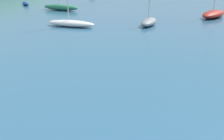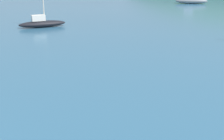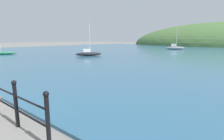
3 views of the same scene
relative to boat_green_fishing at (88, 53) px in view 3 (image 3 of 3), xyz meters
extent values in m
cube|color=#2D5B7A|center=(8.95, 17.09, -0.35)|extent=(80.00, 60.00, 0.10)
ellipsoid|color=#476B38|center=(8.95, 50.69, -0.40)|extent=(61.76, 33.97, 14.87)
cylinder|color=black|center=(11.36, -13.41, 0.15)|extent=(0.09, 0.09, 1.10)
sphere|color=black|center=(11.36, -13.41, 0.75)|extent=(0.12, 0.12, 0.12)
cylinder|color=black|center=(12.78, -13.41, 0.15)|extent=(0.09, 0.09, 1.10)
sphere|color=black|center=(12.78, -13.41, 0.75)|extent=(0.12, 0.12, 0.12)
ellipsoid|color=black|center=(0.02, 0.02, -0.08)|extent=(2.54, 3.13, 0.45)
cube|color=silver|center=(-0.12, -0.18, 0.35)|extent=(0.90, 1.01, 0.40)
cylinder|color=beige|center=(0.11, 0.15, 1.93)|extent=(0.07, 0.07, 3.56)
ellipsoid|color=gray|center=(3.97, 19.68, 0.00)|extent=(3.61, 2.23, 0.59)
cube|color=silver|center=(3.73, 19.57, 0.56)|extent=(1.11, 0.84, 0.54)
cylinder|color=beige|center=(4.14, 19.75, 2.26)|extent=(0.07, 0.07, 3.92)
ellipsoid|color=#287551|center=(-10.60, -5.92, -0.10)|extent=(2.57, 3.55, 0.40)
camera|label=1|loc=(4.83, -14.37, 3.57)|focal=42.00mm
camera|label=2|loc=(15.64, -15.59, 3.70)|focal=50.00mm
camera|label=3|loc=(15.79, -15.15, 1.80)|focal=28.00mm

